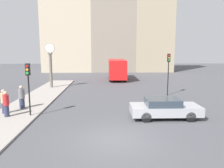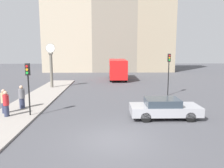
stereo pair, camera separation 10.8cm
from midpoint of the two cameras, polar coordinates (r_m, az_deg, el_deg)
ground_plane at (r=10.96m, az=1.00°, el=-14.35°), size 120.00×120.00×0.00m
sidewalk_corner at (r=20.66m, az=-18.48°, el=-3.51°), size 3.16×22.42×0.11m
building_row at (r=44.66m, az=0.08°, el=13.86°), size 25.64×5.00×19.37m
sedan_car at (r=14.41m, az=13.65°, el=-6.11°), size 4.37×1.85×1.28m
bus_distant at (r=32.06m, az=1.56°, el=4.11°), size 2.39×7.09×2.93m
traffic_light_near at (r=14.89m, az=-20.88°, el=1.42°), size 0.26×0.24×3.38m
traffic_light_far at (r=21.35m, az=14.77°, el=4.61°), size 0.26×0.24×3.98m
street_clock at (r=25.63m, az=-15.51°, el=4.67°), size 1.06×0.42×4.95m
pedestrian_grey_jacket at (r=17.17m, az=-22.34°, el=-3.19°), size 0.44×0.44×1.68m
pedestrian_tan_coat at (r=16.35m, az=-26.20°, el=-4.09°), size 0.38×0.38×1.63m
pedestrian_red_top at (r=15.46m, az=-25.75°, el=-4.66°), size 0.36×0.36×1.66m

